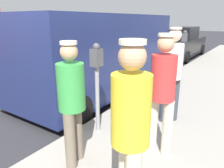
% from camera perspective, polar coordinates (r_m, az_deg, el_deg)
% --- Properties ---
extents(ground_plane, '(80.00, 80.00, 0.00)m').
position_cam_1_polar(ground_plane, '(4.65, -19.62, -10.02)').
color(ground_plane, '#2D2D33').
extents(parking_meter_near, '(0.14, 0.18, 1.52)m').
position_cam_1_polar(parking_meter_near, '(3.50, -4.07, 2.86)').
color(parking_meter_near, gray).
rests_on(parking_meter_near, sidewalk_slab).
extents(parking_meter_far, '(0.14, 0.18, 1.52)m').
position_cam_1_polar(parking_meter_far, '(7.78, 18.63, 9.79)').
color(parking_meter_far, gray).
rests_on(parking_meter_far, sidewalk_slab).
extents(pedestrian_in_green, '(0.34, 0.35, 1.64)m').
position_cam_1_polar(pedestrian_in_green, '(2.72, -10.71, -3.72)').
color(pedestrian_in_green, '#726656').
rests_on(pedestrian_in_green, sidewalk_slab).
extents(pedestrian_in_yellow, '(0.34, 0.34, 1.73)m').
position_cam_1_polar(pedestrian_in_yellow, '(1.88, 4.93, -11.16)').
color(pedestrian_in_yellow, beige).
rests_on(pedestrian_in_yellow, sidewalk_slab).
extents(pedestrian_in_white, '(0.34, 0.34, 1.75)m').
position_cam_1_polar(pedestrian_in_white, '(4.02, 15.76, 3.79)').
color(pedestrian_in_white, '#383D47').
rests_on(pedestrian_in_white, sidewalk_slab).
extents(pedestrian_in_red, '(0.36, 0.34, 1.71)m').
position_cam_1_polar(pedestrian_in_red, '(2.97, 13.33, -1.10)').
color(pedestrian_in_red, beige).
rests_on(pedestrian_in_red, sidewalk_slab).
extents(parked_van, '(2.18, 5.22, 2.15)m').
position_cam_1_polar(parked_van, '(6.04, -2.89, 8.57)').
color(parked_van, navy).
rests_on(parked_van, ground).
extents(parked_sedan_ahead, '(1.98, 4.42, 1.65)m').
position_cam_1_polar(parked_sedan_ahead, '(12.44, 17.50, 10.24)').
color(parked_sedan_ahead, black).
rests_on(parked_sedan_ahead, ground).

